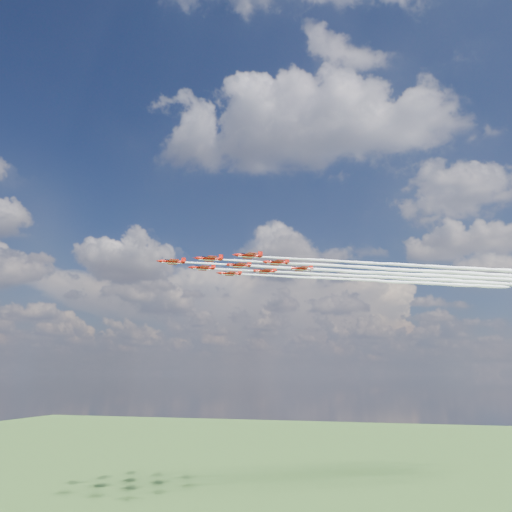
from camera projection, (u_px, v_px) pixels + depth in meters
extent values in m
cylinder|color=red|center=(172.00, 262.00, 156.99)|extent=(6.43, 4.23, 0.94)
cone|color=red|center=(158.00, 261.00, 155.95)|extent=(1.96, 1.67, 0.94)
cone|color=red|center=(185.00, 262.00, 157.96)|extent=(1.54, 1.39, 0.86)
ellipsoid|color=black|center=(167.00, 260.00, 156.66)|extent=(1.94, 1.57, 0.61)
cube|color=red|center=(173.00, 262.00, 157.08)|extent=(6.31, 8.22, 0.12)
cube|color=red|center=(183.00, 262.00, 157.81)|extent=(2.58, 3.28, 0.10)
cube|color=red|center=(184.00, 260.00, 158.03)|extent=(1.25, 0.79, 1.55)
cube|color=white|center=(172.00, 263.00, 156.89)|extent=(5.97, 3.87, 0.10)
cylinder|color=red|center=(209.00, 259.00, 152.93)|extent=(6.43, 4.23, 0.94)
cone|color=red|center=(195.00, 258.00, 151.90)|extent=(1.96, 1.67, 0.94)
cone|color=red|center=(222.00, 259.00, 153.91)|extent=(1.54, 1.39, 0.86)
ellipsoid|color=black|center=(204.00, 257.00, 152.61)|extent=(1.94, 1.57, 0.61)
cube|color=red|center=(211.00, 259.00, 153.03)|extent=(6.31, 8.22, 0.12)
cube|color=red|center=(220.00, 259.00, 153.76)|extent=(2.58, 3.28, 0.10)
cube|color=red|center=(221.00, 257.00, 153.98)|extent=(1.25, 0.79, 1.55)
cube|color=white|center=(209.00, 260.00, 152.84)|extent=(5.97, 3.87, 0.10)
cylinder|color=red|center=(203.00, 268.00, 166.21)|extent=(6.43, 4.23, 0.94)
cone|color=red|center=(190.00, 267.00, 165.17)|extent=(1.96, 1.67, 0.94)
cone|color=red|center=(215.00, 269.00, 167.18)|extent=(1.54, 1.39, 0.86)
ellipsoid|color=black|center=(198.00, 267.00, 165.88)|extent=(1.94, 1.57, 0.61)
cube|color=red|center=(204.00, 268.00, 166.30)|extent=(6.31, 8.22, 0.12)
cube|color=red|center=(213.00, 268.00, 167.03)|extent=(2.58, 3.28, 0.10)
cube|color=red|center=(213.00, 266.00, 167.25)|extent=(1.25, 0.79, 1.55)
cube|color=white|center=(203.00, 269.00, 166.11)|extent=(5.97, 3.87, 0.10)
cylinder|color=red|center=(249.00, 256.00, 148.88)|extent=(6.43, 4.23, 0.94)
cone|color=red|center=(235.00, 255.00, 147.85)|extent=(1.96, 1.67, 0.94)
cone|color=red|center=(262.00, 256.00, 149.85)|extent=(1.54, 1.39, 0.86)
ellipsoid|color=black|center=(243.00, 254.00, 148.56)|extent=(1.94, 1.57, 0.61)
cube|color=red|center=(250.00, 256.00, 148.98)|extent=(6.31, 8.22, 0.12)
cube|color=red|center=(260.00, 256.00, 149.71)|extent=(2.58, 3.28, 0.10)
cube|color=red|center=(260.00, 254.00, 149.93)|extent=(1.25, 0.79, 1.55)
cube|color=white|center=(249.00, 257.00, 148.78)|extent=(5.97, 3.87, 0.10)
cylinder|color=red|center=(239.00, 265.00, 162.15)|extent=(6.43, 4.23, 0.94)
cone|color=red|center=(226.00, 265.00, 161.12)|extent=(1.96, 1.67, 0.94)
cone|color=red|center=(251.00, 266.00, 163.12)|extent=(1.54, 1.39, 0.86)
ellipsoid|color=black|center=(233.00, 264.00, 161.83)|extent=(1.94, 1.57, 0.61)
cube|color=red|center=(240.00, 266.00, 162.25)|extent=(6.31, 8.22, 0.12)
cube|color=red|center=(249.00, 266.00, 162.98)|extent=(2.58, 3.28, 0.10)
cube|color=red|center=(249.00, 264.00, 163.20)|extent=(1.25, 0.79, 1.55)
cube|color=white|center=(239.00, 267.00, 162.05)|extent=(5.97, 3.87, 0.10)
cylinder|color=red|center=(230.00, 274.00, 175.42)|extent=(6.43, 4.23, 0.94)
cone|color=red|center=(218.00, 273.00, 174.39)|extent=(1.96, 1.67, 0.94)
cone|color=red|center=(241.00, 274.00, 176.40)|extent=(1.54, 1.39, 0.86)
ellipsoid|color=black|center=(225.00, 272.00, 175.10)|extent=(1.94, 1.57, 0.61)
cube|color=red|center=(231.00, 274.00, 175.52)|extent=(6.31, 8.22, 0.12)
cube|color=red|center=(240.00, 274.00, 176.25)|extent=(2.58, 3.28, 0.10)
cube|color=red|center=(240.00, 272.00, 176.47)|extent=(1.25, 0.79, 1.55)
cube|color=white|center=(230.00, 275.00, 175.33)|extent=(5.97, 3.87, 0.10)
cylinder|color=red|center=(276.00, 263.00, 158.10)|extent=(6.43, 4.23, 0.94)
cone|color=red|center=(263.00, 262.00, 157.07)|extent=(1.96, 1.67, 0.94)
cone|color=red|center=(288.00, 263.00, 159.07)|extent=(1.54, 1.39, 0.86)
ellipsoid|color=black|center=(271.00, 261.00, 157.78)|extent=(1.94, 1.57, 0.61)
cube|color=red|center=(278.00, 263.00, 158.19)|extent=(6.31, 8.22, 0.12)
cube|color=red|center=(287.00, 263.00, 158.93)|extent=(2.58, 3.28, 0.10)
cube|color=red|center=(287.00, 261.00, 159.15)|extent=(1.25, 0.79, 1.55)
cube|color=white|center=(276.00, 264.00, 158.00)|extent=(5.97, 3.87, 0.10)
cylinder|color=red|center=(265.00, 271.00, 171.37)|extent=(6.43, 4.23, 0.94)
cone|color=red|center=(253.00, 271.00, 170.34)|extent=(1.96, 1.67, 0.94)
cone|color=red|center=(276.00, 272.00, 172.34)|extent=(1.54, 1.39, 0.86)
ellipsoid|color=black|center=(260.00, 270.00, 171.05)|extent=(1.94, 1.57, 0.61)
cube|color=red|center=(266.00, 271.00, 171.47)|extent=(6.31, 8.22, 0.12)
cube|color=red|center=(274.00, 272.00, 172.20)|extent=(2.58, 3.28, 0.10)
cube|color=red|center=(275.00, 270.00, 172.42)|extent=(1.25, 0.79, 1.55)
cube|color=white|center=(265.00, 272.00, 171.27)|extent=(5.97, 3.87, 0.10)
cylinder|color=red|center=(301.00, 269.00, 167.32)|extent=(6.43, 4.23, 0.94)
cone|color=red|center=(289.00, 268.00, 166.29)|extent=(1.96, 1.67, 0.94)
cone|color=red|center=(312.00, 269.00, 168.29)|extent=(1.54, 1.39, 0.86)
ellipsoid|color=black|center=(296.00, 267.00, 166.99)|extent=(1.94, 1.57, 0.61)
cube|color=red|center=(302.00, 269.00, 167.41)|extent=(6.31, 8.22, 0.12)
cube|color=red|center=(311.00, 269.00, 168.15)|extent=(2.58, 3.28, 0.10)
cube|color=red|center=(311.00, 267.00, 168.37)|extent=(1.25, 0.79, 1.55)
cube|color=white|center=(301.00, 270.00, 167.22)|extent=(5.97, 3.87, 0.10)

